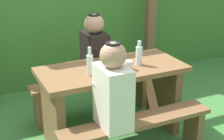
% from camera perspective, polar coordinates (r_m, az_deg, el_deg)
% --- Properties ---
extents(ground_plane, '(12.00, 12.00, 0.00)m').
position_cam_1_polar(ground_plane, '(3.57, 0.00, -10.87)').
color(ground_plane, '#3D7837').
extents(hedge_backdrop, '(6.40, 0.73, 1.92)m').
position_cam_1_polar(hedge_backdrop, '(4.85, -9.42, 9.79)').
color(hedge_backdrop, '#3D752C').
rests_on(hedge_backdrop, ground_plane).
extents(pergola_post_right, '(0.12, 0.12, 2.26)m').
position_cam_1_polar(pergola_post_right, '(4.66, 6.55, 11.60)').
color(pergola_post_right, brown).
rests_on(pergola_post_right, ground_plane).
extents(picnic_table, '(1.40, 0.64, 0.75)m').
position_cam_1_polar(picnic_table, '(3.33, 0.00, -3.41)').
color(picnic_table, brown).
rests_on(picnic_table, ground_plane).
extents(bench_near, '(1.40, 0.24, 0.44)m').
position_cam_1_polar(bench_near, '(3.02, 4.17, -10.35)').
color(bench_near, brown).
rests_on(bench_near, ground_plane).
extents(bench_far, '(1.40, 0.24, 0.44)m').
position_cam_1_polar(bench_far, '(3.83, -3.23, -3.16)').
color(bench_far, brown).
rests_on(bench_far, ground_plane).
extents(person_white_shirt, '(0.25, 0.35, 0.72)m').
position_cam_1_polar(person_white_shirt, '(2.72, 0.15, -3.18)').
color(person_white_shirt, silver).
rests_on(person_white_shirt, bench_near).
extents(person_black_coat, '(0.25, 0.35, 0.72)m').
position_cam_1_polar(person_black_coat, '(3.68, -2.89, 3.42)').
color(person_black_coat, black).
rests_on(person_black_coat, bench_far).
extents(drinking_glass, '(0.08, 0.08, 0.09)m').
position_cam_1_polar(drinking_glass, '(3.17, 2.76, 0.80)').
color(drinking_glass, silver).
rests_on(drinking_glass, picnic_table).
extents(bottle_left, '(0.07, 0.07, 0.24)m').
position_cam_1_polar(bottle_left, '(3.28, 4.54, 2.54)').
color(bottle_left, silver).
rests_on(bottle_left, picnic_table).
extents(bottle_right, '(0.06, 0.06, 0.26)m').
position_cam_1_polar(bottle_right, '(3.01, -3.73, 0.99)').
color(bottle_right, silver).
rests_on(bottle_right, picnic_table).
extents(cell_phone, '(0.12, 0.16, 0.01)m').
position_cam_1_polar(cell_phone, '(3.41, 1.77, 1.64)').
color(cell_phone, silver).
rests_on(cell_phone, picnic_table).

